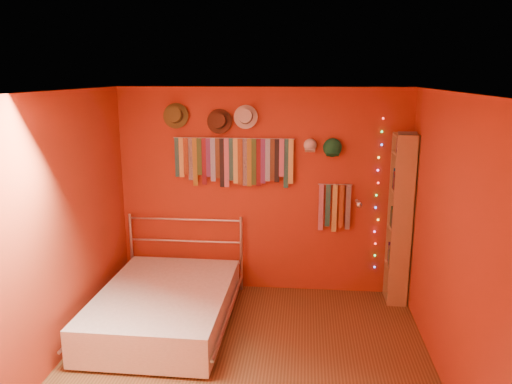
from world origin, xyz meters
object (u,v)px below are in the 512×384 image
(bookshelf, at_px, (404,219))
(bed, at_px, (165,306))
(tie_rack, at_px, (234,160))
(reading_lamp, at_px, (359,204))

(bookshelf, relative_size, bed, 1.01)
(tie_rack, distance_m, bed, 1.86)
(tie_rack, bearing_deg, reading_lamp, -6.93)
(tie_rack, xyz_separation_m, reading_lamp, (1.47, -0.18, -0.46))
(reading_lamp, xyz_separation_m, bed, (-2.09, -0.85, -0.97))
(bookshelf, xyz_separation_m, bed, (-2.61, -0.87, -0.80))
(tie_rack, distance_m, reading_lamp, 1.55)
(reading_lamp, xyz_separation_m, bookshelf, (0.52, 0.02, -0.17))
(bookshelf, height_order, bed, bookshelf)
(tie_rack, bearing_deg, bed, -120.98)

